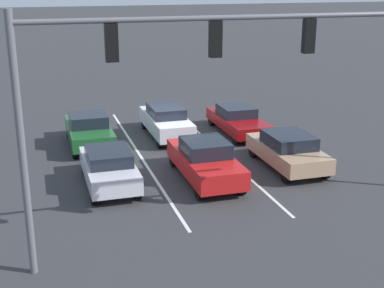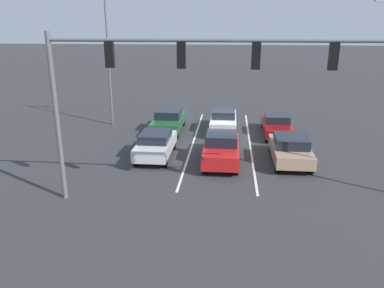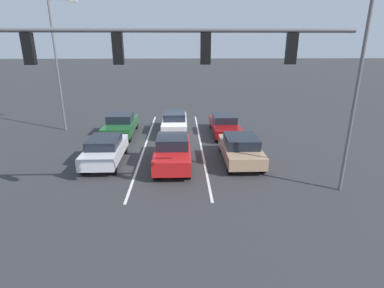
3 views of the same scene
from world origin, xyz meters
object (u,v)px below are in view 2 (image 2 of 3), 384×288
(car_white_midlane_second, at_px, (224,120))
(car_maroon_leftlane_second, at_px, (277,125))
(car_tan_leftlane_front, at_px, (290,149))
(traffic_signal_gantry, at_px, (163,73))
(street_lamp_right_shoulder, at_px, (111,53))
(car_silver_rightlane_front, at_px, (156,144))
(car_darkgreen_rightlane_second, at_px, (169,120))
(car_red_midlane_front, at_px, (221,148))

(car_white_midlane_second, xyz_separation_m, car_maroon_leftlane_second, (-3.59, 0.47, -0.11))
(car_tan_leftlane_front, bearing_deg, traffic_signal_gantry, 43.13)
(car_white_midlane_second, xyz_separation_m, traffic_signal_gantry, (2.15, 11.31, 4.59))
(car_white_midlane_second, xyz_separation_m, street_lamp_right_shoulder, (8.09, -1.02, 4.42))
(car_silver_rightlane_front, distance_m, car_white_midlane_second, 6.79)
(car_white_midlane_second, height_order, car_darkgreen_rightlane_second, car_white_midlane_second)
(car_silver_rightlane_front, bearing_deg, car_maroon_leftlane_second, -144.14)
(car_red_midlane_front, bearing_deg, car_silver_rightlane_front, -6.46)
(car_darkgreen_rightlane_second, bearing_deg, street_lamp_right_shoulder, -18.48)
(car_white_midlane_second, distance_m, street_lamp_right_shoulder, 9.27)
(street_lamp_right_shoulder, bearing_deg, car_silver_rightlane_front, 123.31)
(car_tan_leftlane_front, distance_m, car_maroon_leftlane_second, 5.34)
(car_white_midlane_second, relative_size, traffic_signal_gantry, 0.37)
(car_red_midlane_front, relative_size, car_white_midlane_second, 1.03)
(car_maroon_leftlane_second, height_order, traffic_signal_gantry, traffic_signal_gantry)
(traffic_signal_gantry, bearing_deg, car_tan_leftlane_front, -136.87)
(car_tan_leftlane_front, relative_size, street_lamp_right_shoulder, 0.47)
(car_red_midlane_front, distance_m, car_white_midlane_second, 6.13)
(car_red_midlane_front, relative_size, traffic_signal_gantry, 0.38)
(street_lamp_right_shoulder, bearing_deg, traffic_signal_gantry, 115.71)
(car_white_midlane_second, distance_m, traffic_signal_gantry, 12.39)
(car_tan_leftlane_front, xyz_separation_m, car_white_midlane_second, (3.72, -5.81, 0.05))
(car_tan_leftlane_front, xyz_separation_m, car_maroon_leftlane_second, (0.13, -5.34, -0.06))
(car_red_midlane_front, xyz_separation_m, traffic_signal_gantry, (2.17, 5.18, 4.60))
(car_red_midlane_front, relative_size, car_darkgreen_rightlane_second, 1.05)
(car_red_midlane_front, height_order, car_darkgreen_rightlane_second, car_red_midlane_front)
(car_maroon_leftlane_second, relative_size, street_lamp_right_shoulder, 0.51)
(car_silver_rightlane_front, distance_m, car_darkgreen_rightlane_second, 5.30)
(car_darkgreen_rightlane_second, height_order, street_lamp_right_shoulder, street_lamp_right_shoulder)
(car_tan_leftlane_front, distance_m, car_silver_rightlane_front, 7.39)
(car_red_midlane_front, xyz_separation_m, car_darkgreen_rightlane_second, (3.83, -5.72, -0.01))
(car_maroon_leftlane_second, height_order, street_lamp_right_shoulder, street_lamp_right_shoulder)
(car_tan_leftlane_front, height_order, car_darkgreen_rightlane_second, car_darkgreen_rightlane_second)
(car_silver_rightlane_front, distance_m, traffic_signal_gantry, 7.42)
(car_darkgreen_rightlane_second, xyz_separation_m, car_maroon_leftlane_second, (-7.40, 0.06, -0.08))
(car_red_midlane_front, distance_m, car_maroon_leftlane_second, 6.70)
(car_tan_leftlane_front, bearing_deg, street_lamp_right_shoulder, -30.01)
(car_silver_rightlane_front, bearing_deg, car_tan_leftlane_front, 179.30)
(car_silver_rightlane_front, height_order, car_maroon_leftlane_second, car_silver_rightlane_front)
(car_silver_rightlane_front, bearing_deg, traffic_signal_gantry, 105.12)
(car_tan_leftlane_front, xyz_separation_m, street_lamp_right_shoulder, (11.81, -6.82, 4.46))
(car_silver_rightlane_front, xyz_separation_m, car_maroon_leftlane_second, (-7.26, -5.25, -0.07))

